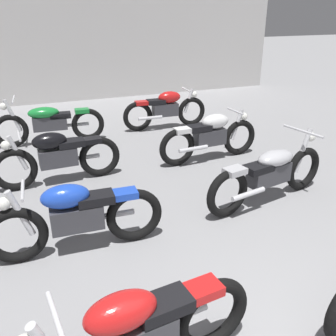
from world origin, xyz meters
TOP-DOWN VIEW (x-y plane):
  - back_wall at (0.00, 10.52)m, footprint 12.62×0.24m
  - motorcycle_left_row_0 at (-1.24, 1.07)m, footprint 1.97×0.53m
  - motorcycle_left_row_1 at (-1.36, 2.88)m, footprint 1.97×0.48m
  - motorcycle_left_row_2 at (-1.34, 4.80)m, footprint 1.97×0.48m
  - motorcycle_left_row_3 at (-1.27, 6.78)m, footprint 2.17×0.68m
  - motorcycle_right_row_1 at (1.34, 3.06)m, footprint 2.15×0.76m
  - motorcycle_right_row_2 at (1.33, 4.79)m, footprint 1.97×0.48m
  - motorcycle_right_row_3 at (1.29, 6.89)m, footprint 1.97×0.48m

SIDE VIEW (x-z plane):
  - motorcycle_left_row_3 at x=-1.27m, z-range -0.04..0.94m
  - motorcycle_right_row_1 at x=1.34m, z-range -0.04..0.94m
  - motorcycle_left_row_0 at x=-1.24m, z-range 0.02..0.90m
  - motorcycle_left_row_1 at x=-1.36m, z-range 0.02..0.90m
  - motorcycle_left_row_2 at x=-1.34m, z-range 0.02..0.90m
  - motorcycle_right_row_2 at x=1.33m, z-range 0.02..0.90m
  - motorcycle_right_row_3 at x=1.29m, z-range 0.02..0.90m
  - back_wall at x=0.00m, z-range 0.00..3.60m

